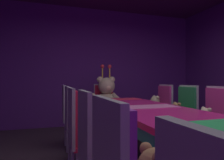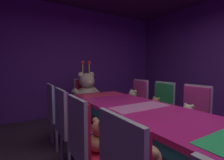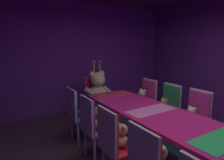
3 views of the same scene
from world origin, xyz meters
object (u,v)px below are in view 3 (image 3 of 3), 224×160
(chair_right_5, at_px, (147,97))
(teddy_right_5, at_px, (142,98))
(teddy_left_4, at_px, (100,120))
(banquet_table, at_px, (180,128))
(chair_left_3, at_px, (112,139))
(teddy_right_4, at_px, (163,106))
(teddy_right_3, at_px, (191,116))
(chair_right_4, at_px, (169,104))
(chair_right_3, at_px, (196,113))
(king_teddy_bear, at_px, (98,88))
(teddy_left_5, at_px, (84,109))
(chair_left_5, at_px, (76,110))
(chair_left_4, at_px, (91,122))
(teddy_left_3, at_px, (122,137))
(throne_chair, at_px, (95,93))

(chair_right_5, xyz_separation_m, teddy_right_5, (-0.15, 0.00, 0.00))
(teddy_left_4, bearing_deg, banquet_table, -54.09)
(chair_left_3, relative_size, teddy_right_4, 3.36)
(teddy_right_3, distance_m, chair_right_4, 0.61)
(chair_right_3, distance_m, chair_right_5, 1.20)
(banquet_table, xyz_separation_m, chair_left_3, (-0.83, 0.31, -0.06))
(teddy_right_5, height_order, king_teddy_bear, king_teddy_bear)
(teddy_left_5, bearing_deg, teddy_right_4, -24.71)
(chair_right_3, bearing_deg, chair_left_3, 0.58)
(teddy_right_5, bearing_deg, king_teddy_bear, -46.99)
(chair_left_5, height_order, teddy_right_4, chair_left_5)
(chair_right_3, bearing_deg, teddy_left_5, -38.95)
(teddy_left_5, height_order, king_teddy_bear, king_teddy_bear)
(banquet_table, relative_size, chair_right_4, 3.82)
(chair_left_3, bearing_deg, teddy_right_4, 21.82)
(chair_right_5, height_order, teddy_right_5, chair_right_5)
(banquet_table, distance_m, king_teddy_bear, 2.25)
(chair_right_3, height_order, king_teddy_bear, king_teddy_bear)
(teddy_left_4, xyz_separation_m, teddy_right_5, (1.34, 0.61, 0.00))
(chair_left_5, bearing_deg, chair_right_4, -20.78)
(chair_left_4, height_order, teddy_left_4, chair_left_4)
(king_teddy_bear, bearing_deg, chair_left_3, -23.11)
(chair_right_3, bearing_deg, teddy_left_3, 0.63)
(chair_left_4, distance_m, chair_left_5, 0.62)
(teddy_left_4, bearing_deg, teddy_right_4, -0.04)
(chair_right_3, xyz_separation_m, king_teddy_bear, (-0.83, 1.92, 0.16))
(chair_left_3, height_order, teddy_left_5, chair_left_3)
(banquet_table, xyz_separation_m, chair_left_4, (-0.81, 0.92, -0.06))
(chair_left_3, bearing_deg, throne_chair, 68.59)
(chair_right_4, xyz_separation_m, chair_right_5, (-0.01, 0.61, 0.00))
(chair_left_4, bearing_deg, chair_right_3, -19.74)
(chair_left_5, bearing_deg, teddy_left_3, -83.98)
(teddy_right_3, distance_m, teddy_right_5, 1.20)
(chair_left_4, distance_m, king_teddy_bear, 1.57)
(throne_chair, bearing_deg, teddy_right_4, 24.46)
(chair_left_3, xyz_separation_m, teddy_right_4, (1.51, 0.61, -0.02))
(banquet_table, bearing_deg, teddy_left_3, 155.34)
(chair_right_4, bearing_deg, throne_chair, -61.19)
(teddy_left_3, relative_size, chair_right_4, 0.33)
(banquet_table, bearing_deg, chair_left_5, 117.78)
(chair_left_4, xyz_separation_m, chair_left_5, (0.00, 0.62, 0.00))
(teddy_left_5, height_order, teddy_right_5, teddy_right_5)
(teddy_left_3, xyz_separation_m, chair_right_3, (1.51, 0.02, 0.01))
(teddy_left_4, xyz_separation_m, teddy_right_4, (1.35, -0.00, -0.02))
(chair_left_4, xyz_separation_m, chair_right_3, (1.64, -0.59, 0.00))
(teddy_left_4, height_order, chair_right_5, chair_right_5)
(chair_left_3, height_order, king_teddy_bear, king_teddy_bear)
(chair_left_3, bearing_deg, teddy_left_3, 0.00)
(teddy_left_4, xyz_separation_m, throne_chair, (0.67, 1.50, -0.00))
(chair_left_4, height_order, teddy_right_5, chair_left_4)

